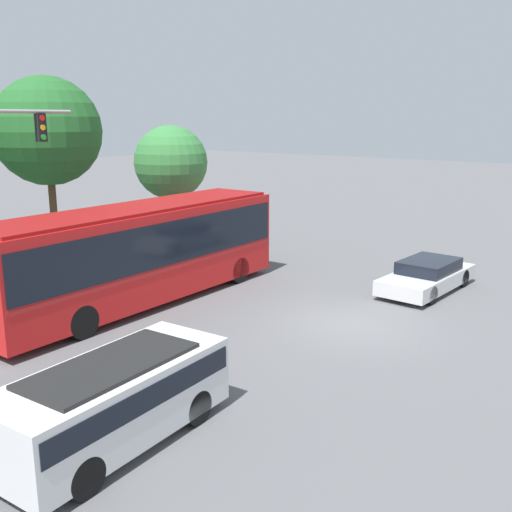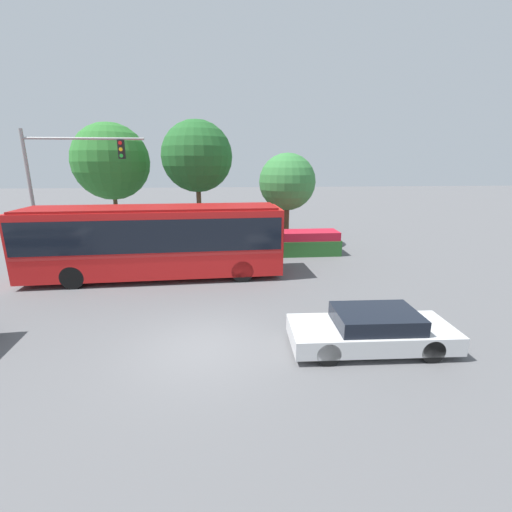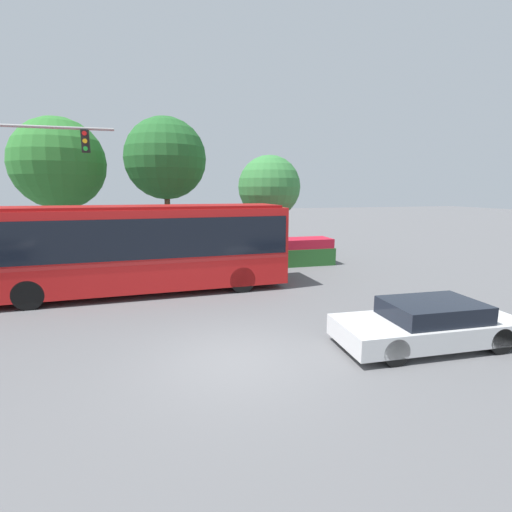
% 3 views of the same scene
% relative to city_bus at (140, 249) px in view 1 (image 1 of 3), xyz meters
% --- Properties ---
extents(ground_plane, '(140.00, 140.00, 0.00)m').
position_rel_city_bus_xyz_m(ground_plane, '(2.49, -6.72, -1.89)').
color(ground_plane, '#5B5B5E').
extents(city_bus, '(11.67, 3.02, 3.32)m').
position_rel_city_bus_xyz_m(city_bus, '(0.00, 0.00, 0.00)').
color(city_bus, red).
rests_on(city_bus, ground).
extents(sedan_foreground, '(4.70, 2.00, 1.15)m').
position_rel_city_bus_xyz_m(sedan_foreground, '(7.40, -7.10, -1.33)').
color(sedan_foreground, silver).
rests_on(sedan_foreground, ground).
extents(suv_left_lane, '(4.98, 2.29, 1.68)m').
position_rel_city_bus_xyz_m(suv_left_lane, '(-6.30, -6.46, -0.91)').
color(suv_left_lane, silver).
rests_on(suv_left_lane, ground).
extents(flowering_hedge, '(8.25, 1.57, 1.38)m').
position_rel_city_bus_xyz_m(flowering_hedge, '(5.74, 3.60, -1.21)').
color(flowering_hedge, '#286028').
rests_on(flowering_hedge, ground).
extents(street_tree_centre, '(4.51, 4.51, 7.89)m').
position_rel_city_bus_xyz_m(street_tree_centre, '(1.51, 7.29, 3.73)').
color(street_tree_centre, brown).
rests_on(street_tree_centre, ground).
extents(street_tree_right, '(3.53, 3.53, 5.85)m').
position_rel_city_bus_xyz_m(street_tree_right, '(7.13, 5.88, 2.17)').
color(street_tree_right, brown).
rests_on(street_tree_right, ground).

